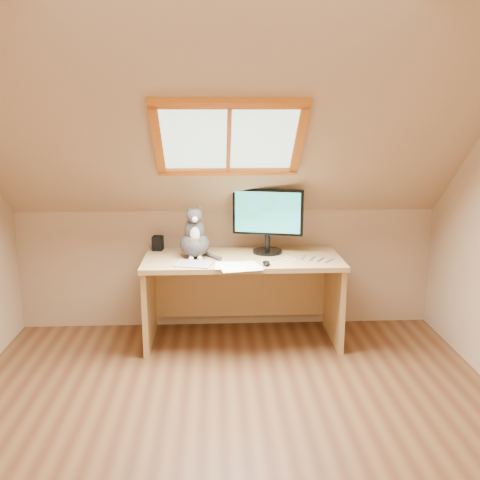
{
  "coord_description": "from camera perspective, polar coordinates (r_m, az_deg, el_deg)",
  "views": [
    {
      "loc": [
        -0.1,
        -2.64,
        1.78
      ],
      "look_at": [
        0.07,
        1.0,
        0.92
      ],
      "focal_mm": 40.0,
      "sensor_mm": 36.0,
      "label": 1
    }
  ],
  "objects": [
    {
      "name": "ground",
      "position": [
        3.18,
        -0.51,
        -20.77
      ],
      "size": [
        3.5,
        3.5,
        0.0
      ],
      "primitive_type": "plane",
      "color": "brown",
      "rests_on": "ground"
    },
    {
      "name": "room_shell",
      "position": [
        2.57,
        -0.49,
        5.43
      ],
      "size": [
        3.52,
        3.52,
        2.41
      ],
      "color": "tan",
      "rests_on": "ground"
    },
    {
      "name": "desk",
      "position": [
        4.29,
        0.21,
        -4.4
      ],
      "size": [
        1.53,
        0.67,
        0.7
      ],
      "color": "tan",
      "rests_on": "ground"
    },
    {
      "name": "monitor",
      "position": [
        4.23,
        2.99,
        2.52
      ],
      "size": [
        0.55,
        0.24,
        0.52
      ],
      "color": "black",
      "rests_on": "desk"
    },
    {
      "name": "cat",
      "position": [
        4.15,
        -4.87,
        0.22
      ],
      "size": [
        0.25,
        0.3,
        0.43
      ],
      "color": "#443F3C",
      "rests_on": "desk"
    },
    {
      "name": "desk_speaker",
      "position": [
        4.41,
        -8.76,
        -0.33
      ],
      "size": [
        0.09,
        0.09,
        0.12
      ],
      "primitive_type": "cube",
      "rotation": [
        0.0,
        0.0,
        -0.16
      ],
      "color": "black",
      "rests_on": "desk"
    },
    {
      "name": "graphics_tablet",
      "position": [
        3.97,
        -4.98,
        -2.56
      ],
      "size": [
        0.31,
        0.25,
        0.01
      ],
      "primitive_type": "cube",
      "rotation": [
        0.0,
        0.0,
        -0.27
      ],
      "color": "#B2B2B7",
      "rests_on": "desk"
    },
    {
      "name": "mouse",
      "position": [
        3.94,
        2.82,
        -2.49
      ],
      "size": [
        0.06,
        0.1,
        0.03
      ],
      "primitive_type": "ellipsoid",
      "rotation": [
        0.0,
        0.0,
        0.03
      ],
      "color": "black",
      "rests_on": "desk"
    },
    {
      "name": "papers",
      "position": [
        3.91,
        0.11,
        -2.77
      ],
      "size": [
        0.35,
        0.3,
        0.01
      ],
      "color": "white",
      "rests_on": "desk"
    },
    {
      "name": "cables",
      "position": [
        4.1,
        6.9,
        -2.1
      ],
      "size": [
        0.51,
        0.26,
        0.01
      ],
      "color": "silver",
      "rests_on": "desk"
    }
  ]
}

